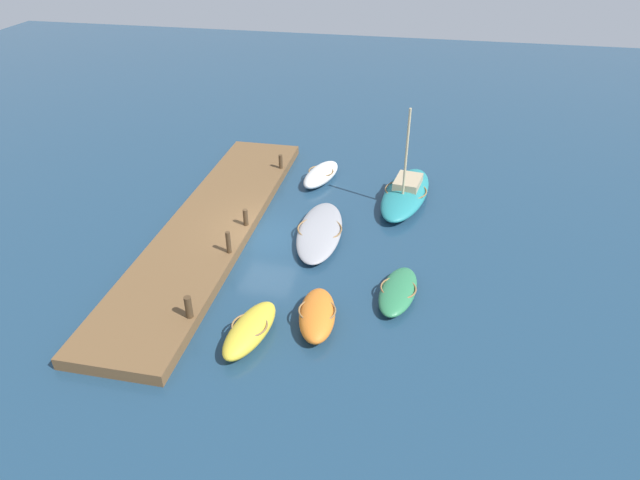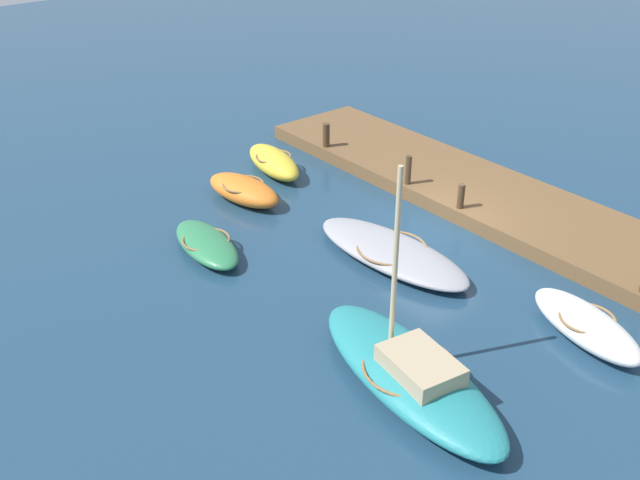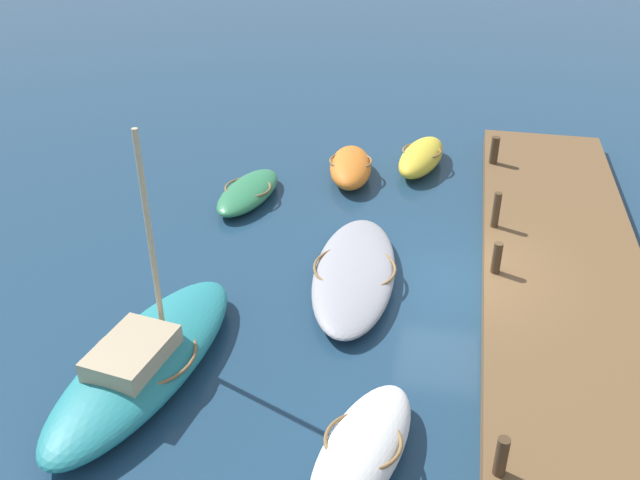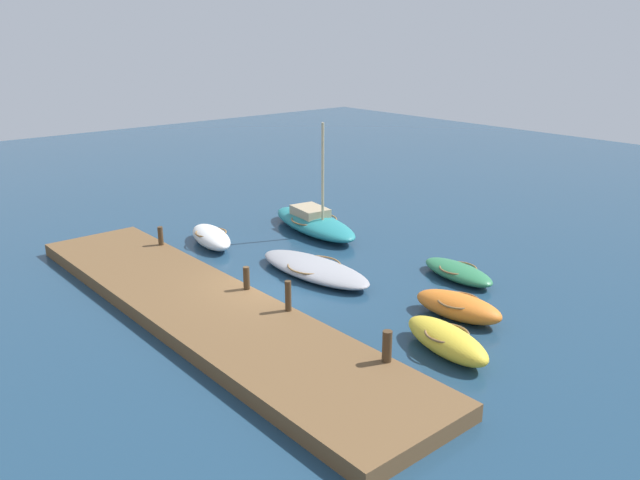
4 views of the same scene
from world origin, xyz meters
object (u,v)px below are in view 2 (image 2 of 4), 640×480
Objects in this scene: rowboat_green at (206,244)px; rowboat_white at (586,325)px; mooring_post_mid_west at (461,196)px; dinghy_orange at (243,190)px; motorboat_grey at (392,252)px; mooring_post_east at (326,135)px; rowboat_yellow at (274,162)px; sailboat_teal at (410,373)px; mooring_post_mid_east at (408,170)px.

rowboat_white is at bearing -144.40° from rowboat_green.
rowboat_white is at bearing 159.46° from mooring_post_mid_west.
motorboat_grey is at bearing -177.66° from dinghy_orange.
rowboat_green is 8.08m from mooring_post_east.
mooring_post_mid_west reaches higher than dinghy_orange.
dinghy_orange is at bearing 131.37° from rowboat_yellow.
rowboat_yellow is at bearing -11.94° from motorboat_grey.
rowboat_yellow is 2.40m from mooring_post_east.
rowboat_green is at bearing 10.75° from sailboat_teal.
rowboat_green is at bearing 65.22° from mooring_post_mid_west.
sailboat_teal is at bearing 168.94° from rowboat_yellow.
sailboat_teal is at bearing 136.58° from motorboat_grey.
mooring_post_mid_west is (-5.59, -4.53, 0.48)m from dinghy_orange.
dinghy_orange is at bearing 39.03° from mooring_post_mid_west.
mooring_post_mid_east is at bearing 180.00° from mooring_post_east.
rowboat_green is at bearing 119.78° from dinghy_orange.
rowboat_white is at bearing -172.86° from motorboat_grey.
mooring_post_east is at bearing -57.85° from rowboat_green.
mooring_post_east is at bearing -29.17° from motorboat_grey.
rowboat_green is (3.82, 3.93, 0.00)m from motorboat_grey.
dinghy_orange reaches higher than rowboat_green.
rowboat_yellow is at bearing 27.35° from mooring_post_mid_east.
motorboat_grey is 5.86m from rowboat_white.
mooring_post_east is (4.35, 0.00, -0.06)m from mooring_post_mid_east.
mooring_post_east is (-0.18, -2.34, 0.52)m from rowboat_yellow.
mooring_post_mid_west is at bearing -149.18° from dinghy_orange.
motorboat_grey is at bearing 154.44° from mooring_post_east.
sailboat_teal reaches higher than mooring_post_mid_west.
sailboat_teal is 1.85× the size of rowboat_yellow.
rowboat_green is (8.19, 0.29, -0.17)m from sailboat_teal.
mooring_post_mid_east is (2.78, -3.41, 0.70)m from motorboat_grey.
rowboat_white is 4.52× the size of mooring_post_mid_west.
rowboat_white is 13.10m from mooring_post_east.
sailboat_teal is 8.55m from mooring_post_mid_west.
rowboat_white is 6.62m from mooring_post_mid_west.
sailboat_teal reaches higher than motorboat_grey.
dinghy_orange is 3.97× the size of mooring_post_mid_west.
dinghy_orange is 2.54m from rowboat_yellow.
mooring_post_mid_west is 0.91× the size of mooring_post_east.
sailboat_teal reaches higher than mooring_post_east.
motorboat_grey is 4.45m from mooring_post_mid_east.
mooring_post_mid_east is at bearing -141.72° from rowboat_yellow.
rowboat_green is at bearing 41.26° from rowboat_white.
sailboat_teal is 8.20m from rowboat_green.
motorboat_grey is 0.88× the size of sailboat_teal.
rowboat_green is at bearing 135.78° from rowboat_yellow.
rowboat_white is at bearing 164.81° from mooring_post_mid_east.
mooring_post_east reaches higher than motorboat_grey.
mooring_post_mid_east is at bearing 0.00° from mooring_post_mid_west.
dinghy_orange is at bearing 54.45° from mooring_post_mid_east.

